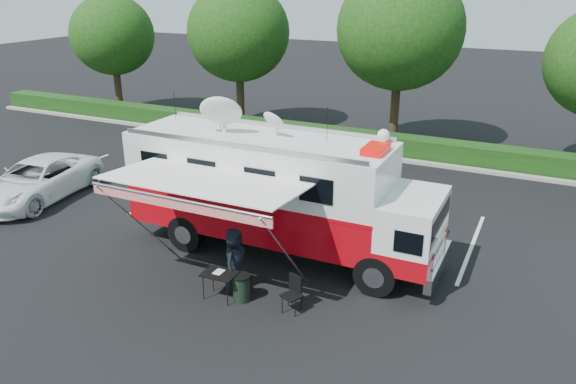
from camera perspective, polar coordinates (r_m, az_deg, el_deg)
name	(u,v)px	position (r m, az deg, el deg)	size (l,w,h in m)	color
ground_plane	(281,252)	(18.24, -0.68, -6.09)	(120.00, 120.00, 0.00)	black
back_border	(422,51)	(28.30, 13.44, 13.77)	(60.00, 6.14, 8.87)	#9E998E
stall_lines	(305,216)	(20.89, 1.73, -2.42)	(24.12, 5.50, 0.01)	silver
command_truck	(279,192)	(17.43, -0.97, -0.02)	(9.99, 2.75, 4.80)	black
awning	(201,185)	(15.20, -8.83, 0.68)	(5.45, 2.80, 3.29)	white
white_suv	(40,198)	(24.60, -23.89, -0.60)	(2.60, 5.65, 1.57)	white
person	(236,288)	(16.31, -5.34, -9.71)	(0.91, 0.59, 1.85)	black
folding_table	(219,275)	(15.53, -6.99, -8.32)	(0.96, 0.69, 0.80)	black
folding_chair	(294,290)	(15.02, 0.57, -9.92)	(0.62, 0.65, 0.99)	black
trash_bin	(242,288)	(15.57, -4.75, -9.67)	(0.51, 0.51, 0.76)	black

